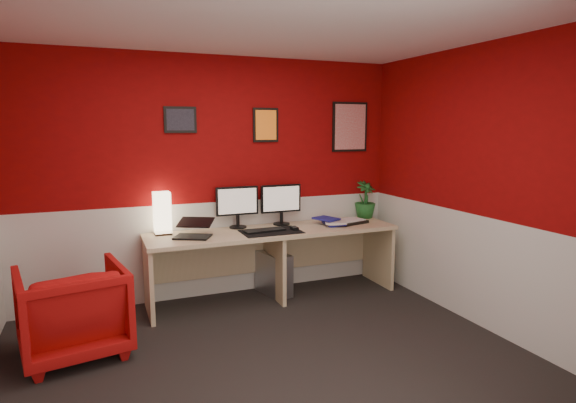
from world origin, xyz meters
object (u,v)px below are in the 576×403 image
object	(u,v)px
desk	(274,264)
monitor_left	(237,201)
laptop	(192,226)
armchair	(73,311)
zen_tray	(350,222)
pc_tower	(274,273)
potted_plant	(365,200)
shoji_lamp	(162,214)
monitor_right	(281,198)

from	to	relation	value
desk	monitor_left	xyz separation A→B (m)	(-0.32, 0.23, 0.66)
laptop	armchair	xyz separation A→B (m)	(-1.05, -0.54, -0.48)
zen_tray	pc_tower	size ratio (longest dim) A/B	0.78
monitor_left	pc_tower	world-z (taller)	monitor_left
potted_plant	shoji_lamp	bearing A→B (deg)	179.99
shoji_lamp	pc_tower	bearing A→B (deg)	-5.50
monitor_right	zen_tray	world-z (taller)	monitor_right
shoji_lamp	potted_plant	world-z (taller)	potted_plant
monitor_left	armchair	size ratio (longest dim) A/B	0.74
laptop	monitor_left	distance (m)	0.62
monitor_right	zen_tray	size ratio (longest dim) A/B	1.66
monitor_left	laptop	bearing A→B (deg)	-152.63
laptop	monitor_left	bearing A→B (deg)	55.41
desk	laptop	size ratio (longest dim) A/B	7.88
desk	zen_tray	bearing A→B (deg)	0.39
shoji_lamp	potted_plant	xyz separation A→B (m)	(2.31, -0.00, 0.01)
desk	monitor_right	size ratio (longest dim) A/B	4.48
shoji_lamp	potted_plant	size ratio (longest dim) A/B	0.93
desk	armchair	bearing A→B (deg)	-162.99
monitor_right	potted_plant	world-z (taller)	monitor_right
zen_tray	desk	bearing A→B (deg)	-179.61
potted_plant	laptop	bearing A→B (deg)	-172.73
monitor_right	pc_tower	world-z (taller)	monitor_right
shoji_lamp	armchair	size ratio (longest dim) A/B	0.51
laptop	monitor_left	xyz separation A→B (m)	(0.53, 0.27, 0.18)
monitor_right	laptop	bearing A→B (deg)	-165.71
monitor_left	monitor_right	size ratio (longest dim) A/B	1.00
armchair	monitor_right	bearing A→B (deg)	-169.64
monitor_left	monitor_right	world-z (taller)	same
potted_plant	pc_tower	size ratio (longest dim) A/B	0.95
shoji_lamp	monitor_left	bearing A→B (deg)	0.79
pc_tower	monitor_right	bearing A→B (deg)	24.37
zen_tray	armchair	xyz separation A→B (m)	(-2.79, -0.59, -0.39)
zen_tray	armchair	size ratio (longest dim) A/B	0.45
monitor_left	desk	bearing A→B (deg)	-35.98
monitor_left	armchair	distance (m)	1.90
shoji_lamp	zen_tray	size ratio (longest dim) A/B	1.14
laptop	armchair	size ratio (longest dim) A/B	0.42
desk	monitor_right	world-z (taller)	monitor_right
armchair	monitor_left	bearing A→B (deg)	-163.52
shoji_lamp	monitor_left	distance (m)	0.78
potted_plant	armchair	world-z (taller)	potted_plant
zen_tray	potted_plant	distance (m)	0.44
desk	pc_tower	bearing A→B (deg)	72.99
monitor_left	zen_tray	size ratio (longest dim) A/B	1.66
desk	zen_tray	size ratio (longest dim) A/B	7.43
desk	shoji_lamp	world-z (taller)	shoji_lamp
monitor_left	zen_tray	distance (m)	1.26
desk	zen_tray	world-z (taller)	zen_tray
shoji_lamp	zen_tray	distance (m)	2.00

